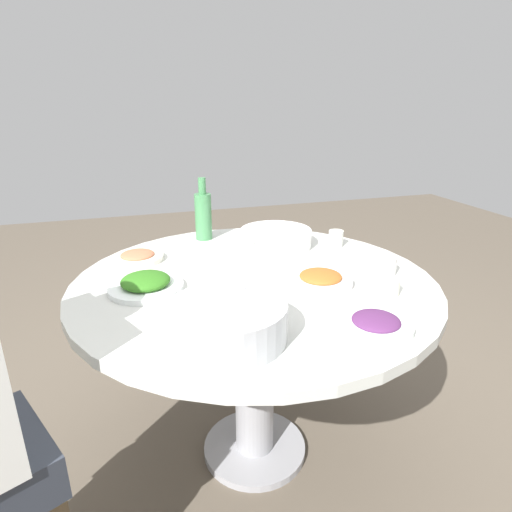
{
  "coord_description": "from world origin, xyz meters",
  "views": [
    {
      "loc": [
        -0.39,
        -1.29,
        1.32
      ],
      "look_at": [
        0.0,
        -0.01,
        0.84
      ],
      "focal_mm": 30.03,
      "sensor_mm": 36.0,
      "label": 1
    }
  ],
  "objects_px": {
    "dish_eggplant": "(376,324)",
    "tea_cup_far": "(386,265)",
    "green_bottle": "(203,215)",
    "tea_cup_near": "(388,286)",
    "dish_greens": "(146,284)",
    "tea_cup_side": "(336,238)",
    "round_dining_table": "(254,315)",
    "soup_bowl": "(276,238)",
    "rice_bowl": "(228,321)",
    "dish_stirfry": "(320,279)",
    "dish_tofu_braise": "(138,257)"
  },
  "relations": [
    {
      "from": "round_dining_table",
      "to": "rice_bowl",
      "type": "xyz_separation_m",
      "value": [
        -0.18,
        -0.36,
        0.2
      ]
    },
    {
      "from": "dish_eggplant",
      "to": "tea_cup_near",
      "type": "height_order",
      "value": "tea_cup_near"
    },
    {
      "from": "rice_bowl",
      "to": "tea_cup_side",
      "type": "distance_m",
      "value": 0.84
    },
    {
      "from": "tea_cup_side",
      "to": "rice_bowl",
      "type": "bearing_deg",
      "value": -135.76
    },
    {
      "from": "dish_stirfry",
      "to": "tea_cup_far",
      "type": "xyz_separation_m",
      "value": [
        0.26,
        0.02,
        0.01
      ]
    },
    {
      "from": "rice_bowl",
      "to": "tea_cup_far",
      "type": "relative_size",
      "value": 4.16
    },
    {
      "from": "round_dining_table",
      "to": "dish_eggplant",
      "type": "xyz_separation_m",
      "value": [
        0.2,
        -0.43,
        0.16
      ]
    },
    {
      "from": "rice_bowl",
      "to": "soup_bowl",
      "type": "bearing_deg",
      "value": 61.15
    },
    {
      "from": "green_bottle",
      "to": "tea_cup_near",
      "type": "height_order",
      "value": "green_bottle"
    },
    {
      "from": "dish_eggplant",
      "to": "tea_cup_far",
      "type": "xyz_separation_m",
      "value": [
        0.25,
        0.34,
        0.01
      ]
    },
    {
      "from": "rice_bowl",
      "to": "tea_cup_far",
      "type": "bearing_deg",
      "value": 22.76
    },
    {
      "from": "soup_bowl",
      "to": "dish_greens",
      "type": "height_order",
      "value": "soup_bowl"
    },
    {
      "from": "dish_stirfry",
      "to": "green_bottle",
      "type": "bearing_deg",
      "value": 114.34
    },
    {
      "from": "soup_bowl",
      "to": "dish_greens",
      "type": "xyz_separation_m",
      "value": [
        -0.54,
        -0.29,
        -0.01
      ]
    },
    {
      "from": "round_dining_table",
      "to": "dish_tofu_braise",
      "type": "height_order",
      "value": "dish_tofu_braise"
    },
    {
      "from": "rice_bowl",
      "to": "green_bottle",
      "type": "distance_m",
      "value": 0.86
    },
    {
      "from": "dish_tofu_braise",
      "to": "tea_cup_far",
      "type": "bearing_deg",
      "value": -25.19
    },
    {
      "from": "rice_bowl",
      "to": "tea_cup_near",
      "type": "distance_m",
      "value": 0.55
    },
    {
      "from": "round_dining_table",
      "to": "dish_greens",
      "type": "relative_size",
      "value": 5.15
    },
    {
      "from": "soup_bowl",
      "to": "dish_tofu_braise",
      "type": "distance_m",
      "value": 0.56
    },
    {
      "from": "dish_eggplant",
      "to": "dish_tofu_braise",
      "type": "xyz_separation_m",
      "value": [
        -0.58,
        0.73,
        -0.0
      ]
    },
    {
      "from": "dish_greens",
      "to": "green_bottle",
      "type": "xyz_separation_m",
      "value": [
        0.28,
        0.48,
        0.09
      ]
    },
    {
      "from": "round_dining_table",
      "to": "tea_cup_near",
      "type": "bearing_deg",
      "value": -34.21
    },
    {
      "from": "soup_bowl",
      "to": "dish_greens",
      "type": "bearing_deg",
      "value": -151.87
    },
    {
      "from": "rice_bowl",
      "to": "dish_tofu_braise",
      "type": "bearing_deg",
      "value": 106.48
    },
    {
      "from": "dish_eggplant",
      "to": "tea_cup_near",
      "type": "xyz_separation_m",
      "value": [
        0.16,
        0.18,
        0.01
      ]
    },
    {
      "from": "soup_bowl",
      "to": "tea_cup_far",
      "type": "distance_m",
      "value": 0.48
    },
    {
      "from": "tea_cup_side",
      "to": "tea_cup_near",
      "type": "bearing_deg",
      "value": -97.41
    },
    {
      "from": "rice_bowl",
      "to": "dish_eggplant",
      "type": "bearing_deg",
      "value": -10.65
    },
    {
      "from": "round_dining_table",
      "to": "dish_stirfry",
      "type": "distance_m",
      "value": 0.28
    },
    {
      "from": "soup_bowl",
      "to": "green_bottle",
      "type": "xyz_separation_m",
      "value": [
        -0.27,
        0.19,
        0.07
      ]
    },
    {
      "from": "round_dining_table",
      "to": "tea_cup_near",
      "type": "xyz_separation_m",
      "value": [
        0.36,
        -0.25,
        0.17
      ]
    },
    {
      "from": "dish_eggplant",
      "to": "tea_cup_far",
      "type": "relative_size",
      "value": 2.72
    },
    {
      "from": "green_bottle",
      "to": "tea_cup_far",
      "type": "bearing_deg",
      "value": -47.54
    },
    {
      "from": "tea_cup_near",
      "to": "tea_cup_side",
      "type": "bearing_deg",
      "value": 82.59
    },
    {
      "from": "dish_stirfry",
      "to": "dish_greens",
      "type": "bearing_deg",
      "value": 167.26
    },
    {
      "from": "soup_bowl",
      "to": "dish_eggplant",
      "type": "height_order",
      "value": "soup_bowl"
    },
    {
      "from": "tea_cup_near",
      "to": "tea_cup_far",
      "type": "relative_size",
      "value": 0.96
    },
    {
      "from": "green_bottle",
      "to": "tea_cup_near",
      "type": "bearing_deg",
      "value": -58.97
    },
    {
      "from": "rice_bowl",
      "to": "tea_cup_near",
      "type": "xyz_separation_m",
      "value": [
        0.54,
        0.11,
        -0.03
      ]
    },
    {
      "from": "rice_bowl",
      "to": "dish_greens",
      "type": "relative_size",
      "value": 1.26
    },
    {
      "from": "dish_stirfry",
      "to": "tea_cup_side",
      "type": "xyz_separation_m",
      "value": [
        0.23,
        0.34,
        0.01
      ]
    },
    {
      "from": "dish_greens",
      "to": "green_bottle",
      "type": "bearing_deg",
      "value": 59.84
    },
    {
      "from": "dish_greens",
      "to": "tea_cup_side",
      "type": "distance_m",
      "value": 0.81
    },
    {
      "from": "rice_bowl",
      "to": "dish_stirfry",
      "type": "relative_size",
      "value": 1.42
    },
    {
      "from": "green_bottle",
      "to": "rice_bowl",
      "type": "bearing_deg",
      "value": -96.6
    },
    {
      "from": "soup_bowl",
      "to": "green_bottle",
      "type": "height_order",
      "value": "green_bottle"
    },
    {
      "from": "dish_eggplant",
      "to": "dish_stirfry",
      "type": "xyz_separation_m",
      "value": [
        -0.01,
        0.32,
        0.0
      ]
    },
    {
      "from": "dish_eggplant",
      "to": "tea_cup_side",
      "type": "xyz_separation_m",
      "value": [
        0.22,
        0.66,
        0.02
      ]
    },
    {
      "from": "green_bottle",
      "to": "tea_cup_side",
      "type": "distance_m",
      "value": 0.57
    }
  ]
}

